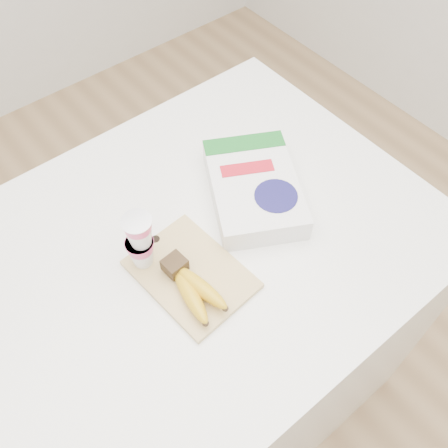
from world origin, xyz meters
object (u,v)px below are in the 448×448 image
Objects in this scene: table at (177,348)px; cereal_box at (254,188)px; cutting_board at (191,274)px; yogurt_stack at (140,240)px; bananas at (192,287)px.

table is 3.67× the size of cereal_box.
yogurt_stack is at bearing 120.52° from cutting_board.
table is 7.36× the size of bananas.
cereal_box is at bearing 2.69° from table.
table is 5.05× the size of cutting_board.
cutting_board is 0.28m from cereal_box.
bananas is 0.31m from cereal_box.
cutting_board is at bearing 57.99° from bananas.
bananas is at bearing -85.49° from table.
cutting_board is (0.03, -0.07, 0.51)m from table.
bananas reaches higher than cutting_board.
bananas reaches higher than table.
cereal_box reaches higher than bananas.
table is at bearing -31.73° from yogurt_stack.
cereal_box reaches higher than table.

